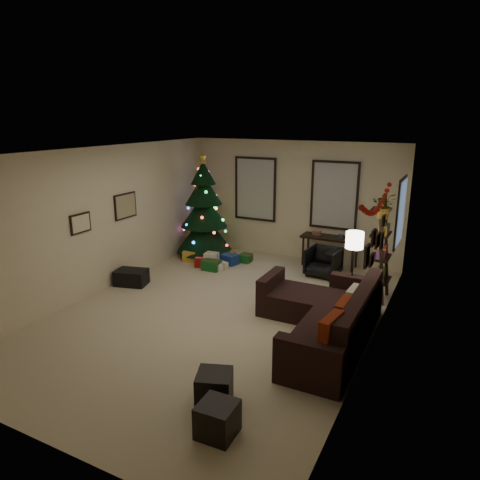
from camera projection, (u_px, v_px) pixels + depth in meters
name	position (u px, v px, depth m)	size (l,w,h in m)	color
floor	(219.00, 313.00, 7.50)	(7.00, 7.00, 0.00)	beige
ceiling	(216.00, 151.00, 6.76)	(7.00, 7.00, 0.00)	white
wall_back	(293.00, 200.00, 10.13)	(5.00, 5.00, 0.00)	beige
wall_front	(32.00, 324.00, 4.13)	(5.00, 5.00, 0.00)	beige
wall_left	(101.00, 220.00, 8.22)	(7.00, 7.00, 0.00)	beige
wall_right	(376.00, 258.00, 6.04)	(7.00, 7.00, 0.00)	beige
window_back_left	(256.00, 189.00, 10.47)	(1.05, 0.06, 1.50)	#728CB2
window_back_right	(334.00, 195.00, 9.64)	(1.05, 0.06, 1.50)	#728CB2
window_right_wall	(401.00, 212.00, 8.20)	(0.06, 0.90, 1.30)	#728CB2
christmas_tree	(204.00, 214.00, 10.28)	(1.31, 1.31, 2.45)	black
presents	(214.00, 259.00, 9.96)	(1.50, 1.18, 0.30)	navy
sofa	(326.00, 319.00, 6.65)	(1.85, 2.69, 0.86)	black
pillow_red_a	(331.00, 334.00, 5.43)	(0.13, 0.49, 0.49)	maroon
pillow_red_b	(342.00, 316.00, 5.92)	(0.12, 0.45, 0.45)	maroon
pillow_cream	(353.00, 301.00, 6.43)	(0.12, 0.41, 0.41)	beige
ottoman_near	(214.00, 388.00, 5.12)	(0.40, 0.40, 0.38)	black
ottoman_far	(217.00, 419.00, 4.60)	(0.38, 0.38, 0.36)	black
desk	(330.00, 240.00, 9.67)	(1.25, 0.45, 0.68)	black
desk_chair	(323.00, 262.00, 9.16)	(0.59, 0.55, 0.61)	black
bookshelf	(382.00, 251.00, 7.82)	(0.30, 0.56, 1.91)	black
potted_plant	(385.00, 201.00, 7.35)	(0.52, 0.45, 0.58)	#4C4C4C
floor_lamp	(354.00, 245.00, 7.30)	(0.29, 0.29, 1.39)	black
art_map	(125.00, 206.00, 8.74)	(0.04, 0.60, 0.50)	black
art_abstract	(80.00, 223.00, 7.76)	(0.04, 0.45, 0.35)	black
gallery	(375.00, 244.00, 5.92)	(0.03, 1.25, 0.54)	black
garland	(377.00, 202.00, 5.80)	(0.08, 1.90, 0.30)	#A5140C
stocking_left	(289.00, 196.00, 10.21)	(0.20, 0.05, 0.36)	#990F0C
stocking_right	(302.00, 192.00, 10.04)	(0.20, 0.05, 0.36)	#990F0C
storage_bin	(131.00, 277.00, 8.72)	(0.61, 0.40, 0.30)	black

